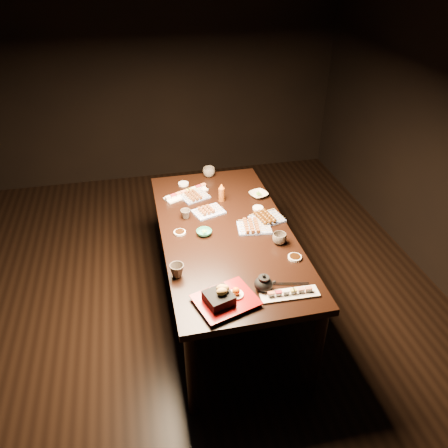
{
  "coord_description": "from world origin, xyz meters",
  "views": [
    {
      "loc": [
        -0.37,
        -2.41,
        2.49
      ],
      "look_at": [
        0.19,
        0.11,
        0.77
      ],
      "focal_mm": 35.0,
      "sensor_mm": 36.0,
      "label": 1
    }
  ],
  "objects_px": {
    "yakitori_plate_right": "(254,225)",
    "teacup_mid_right": "(279,238)",
    "edamame_bowl_green": "(204,232)",
    "teacup_far_left": "(186,214)",
    "yakitori_plate_center": "(208,209)",
    "yakitori_plate_left": "(195,195)",
    "condiment_bottle": "(222,192)",
    "sushi_platter_near": "(290,292)",
    "teapot": "(264,282)",
    "tempura_tray": "(226,295)",
    "teacup_near_left": "(177,270)",
    "dining_table": "(225,271)",
    "edamame_bowl_cream": "(259,195)",
    "sushi_platter_far": "(186,192)",
    "teacup_far_right": "(209,172)"
  },
  "relations": [
    {
      "from": "dining_table",
      "to": "teacup_far_left",
      "type": "height_order",
      "value": "teacup_far_left"
    },
    {
      "from": "teacup_far_left",
      "to": "condiment_bottle",
      "type": "distance_m",
      "value": 0.36
    },
    {
      "from": "teacup_near_left",
      "to": "teapot",
      "type": "distance_m",
      "value": 0.53
    },
    {
      "from": "yakitori_plate_center",
      "to": "edamame_bowl_green",
      "type": "xyz_separation_m",
      "value": [
        -0.08,
        -0.28,
        -0.01
      ]
    },
    {
      "from": "yakitori_plate_left",
      "to": "teacup_mid_right",
      "type": "bearing_deg",
      "value": -78.03
    },
    {
      "from": "edamame_bowl_green",
      "to": "condiment_bottle",
      "type": "bearing_deg",
      "value": 63.11
    },
    {
      "from": "teacup_far_left",
      "to": "yakitori_plate_left",
      "type": "bearing_deg",
      "value": 67.65
    },
    {
      "from": "tempura_tray",
      "to": "teacup_near_left",
      "type": "bearing_deg",
      "value": 111.7
    },
    {
      "from": "teacup_near_left",
      "to": "dining_table",
      "type": "bearing_deg",
      "value": 46.38
    },
    {
      "from": "yakitori_plate_left",
      "to": "sushi_platter_near",
      "type": "bearing_deg",
      "value": -94.11
    },
    {
      "from": "yakitori_plate_left",
      "to": "condiment_bottle",
      "type": "distance_m",
      "value": 0.22
    },
    {
      "from": "teacup_near_left",
      "to": "teacup_mid_right",
      "type": "xyz_separation_m",
      "value": [
        0.72,
        0.19,
        -0.0
      ]
    },
    {
      "from": "tempura_tray",
      "to": "teacup_far_left",
      "type": "relative_size",
      "value": 4.6
    },
    {
      "from": "sushi_platter_near",
      "to": "teacup_far_left",
      "type": "xyz_separation_m",
      "value": [
        -0.47,
        0.95,
        0.01
      ]
    },
    {
      "from": "dining_table",
      "to": "tempura_tray",
      "type": "xyz_separation_m",
      "value": [
        -0.16,
        -0.71,
        0.44
      ]
    },
    {
      "from": "sushi_platter_far",
      "to": "teacup_far_right",
      "type": "xyz_separation_m",
      "value": [
        0.24,
        0.27,
        0.02
      ]
    },
    {
      "from": "dining_table",
      "to": "edamame_bowl_cream",
      "type": "bearing_deg",
      "value": 52.16
    },
    {
      "from": "edamame_bowl_cream",
      "to": "condiment_bottle",
      "type": "bearing_deg",
      "value": 179.73
    },
    {
      "from": "yakitori_plate_center",
      "to": "condiment_bottle",
      "type": "height_order",
      "value": "condiment_bottle"
    },
    {
      "from": "sushi_platter_near",
      "to": "yakitori_plate_right",
      "type": "distance_m",
      "value": 0.7
    },
    {
      "from": "tempura_tray",
      "to": "condiment_bottle",
      "type": "xyz_separation_m",
      "value": [
        0.22,
        1.12,
        0.01
      ]
    },
    {
      "from": "yakitori_plate_right",
      "to": "teacup_mid_right",
      "type": "bearing_deg",
      "value": -52.74
    },
    {
      "from": "dining_table",
      "to": "condiment_bottle",
      "type": "relative_size",
      "value": 12.18
    },
    {
      "from": "tempura_tray",
      "to": "teacup_near_left",
      "type": "height_order",
      "value": "tempura_tray"
    },
    {
      "from": "sushi_platter_far",
      "to": "edamame_bowl_green",
      "type": "bearing_deg",
      "value": 69.38
    },
    {
      "from": "dining_table",
      "to": "edamame_bowl_cream",
      "type": "relative_size",
      "value": 13.01
    },
    {
      "from": "yakitori_plate_center",
      "to": "edamame_bowl_cream",
      "type": "height_order",
      "value": "yakitori_plate_center"
    },
    {
      "from": "sushi_platter_far",
      "to": "teacup_mid_right",
      "type": "relative_size",
      "value": 3.85
    },
    {
      "from": "edamame_bowl_cream",
      "to": "yakitori_plate_left",
      "type": "bearing_deg",
      "value": 169.25
    },
    {
      "from": "teapot",
      "to": "condiment_bottle",
      "type": "relative_size",
      "value": 0.88
    },
    {
      "from": "teacup_far_right",
      "to": "condiment_bottle",
      "type": "distance_m",
      "value": 0.43
    },
    {
      "from": "edamame_bowl_green",
      "to": "teacup_far_left",
      "type": "relative_size",
      "value": 1.48
    },
    {
      "from": "yakitori_plate_right",
      "to": "edamame_bowl_cream",
      "type": "distance_m",
      "value": 0.46
    },
    {
      "from": "teacup_mid_right",
      "to": "condiment_bottle",
      "type": "height_order",
      "value": "condiment_bottle"
    },
    {
      "from": "yakitori_plate_right",
      "to": "teacup_mid_right",
      "type": "relative_size",
      "value": 2.44
    },
    {
      "from": "edamame_bowl_cream",
      "to": "teapot",
      "type": "bearing_deg",
      "value": -104.87
    },
    {
      "from": "dining_table",
      "to": "sushi_platter_near",
      "type": "relative_size",
      "value": 5.22
    },
    {
      "from": "sushi_platter_near",
      "to": "teapot",
      "type": "bearing_deg",
      "value": 151.02
    },
    {
      "from": "yakitori_plate_center",
      "to": "edamame_bowl_green",
      "type": "relative_size",
      "value": 2.04
    },
    {
      "from": "teacup_mid_right",
      "to": "teacup_near_left",
      "type": "bearing_deg",
      "value": -165.3
    },
    {
      "from": "sushi_platter_near",
      "to": "yakitori_plate_left",
      "type": "distance_m",
      "value": 1.28
    },
    {
      "from": "yakitori_plate_center",
      "to": "yakitori_plate_left",
      "type": "bearing_deg",
      "value": 86.56
    },
    {
      "from": "dining_table",
      "to": "sushi_platter_far",
      "type": "relative_size",
      "value": 4.91
    },
    {
      "from": "teacup_far_right",
      "to": "yakitori_plate_right",
      "type": "bearing_deg",
      "value": -79.42
    },
    {
      "from": "yakitori_plate_center",
      "to": "edamame_bowl_cream",
      "type": "distance_m",
      "value": 0.46
    },
    {
      "from": "dining_table",
      "to": "yakitori_plate_center",
      "type": "distance_m",
      "value": 0.48
    },
    {
      "from": "teapot",
      "to": "yakitori_plate_right",
      "type": "bearing_deg",
      "value": 89.82
    },
    {
      "from": "sushi_platter_far",
      "to": "tempura_tray",
      "type": "height_order",
      "value": "tempura_tray"
    },
    {
      "from": "sushi_platter_near",
      "to": "tempura_tray",
      "type": "bearing_deg",
      "value": 178.89
    },
    {
      "from": "yakitori_plate_right",
      "to": "teapot",
      "type": "bearing_deg",
      "value": -93.95
    }
  ]
}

